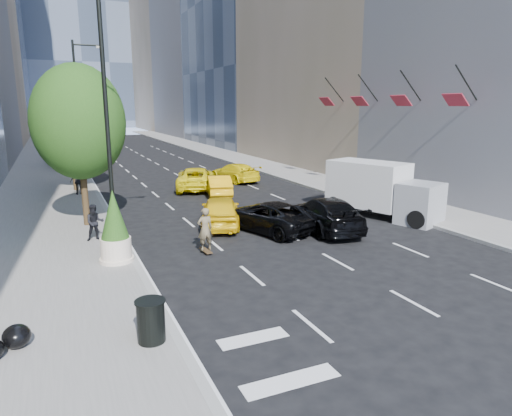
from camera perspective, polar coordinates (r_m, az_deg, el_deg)
name	(u,v)px	position (r m, az deg, el deg)	size (l,w,h in m)	color
ground	(314,265)	(16.97, 7.30, -7.13)	(160.00, 160.00, 0.00)	black
sidewalk_left	(48,171)	(43.97, -24.61, 4.18)	(6.00, 120.00, 0.15)	slate
sidewalk_right	(247,161)	(47.65, -1.08, 5.91)	(4.00, 120.00, 0.15)	slate
tower_right_far	(182,21)	(117.25, -9.28, 22.04)	(20.00, 24.00, 50.00)	gray
lamp_near	(111,103)	(17.72, -17.70, 12.40)	(2.13, 0.22, 10.00)	black
lamp_far	(80,104)	(35.66, -21.12, 12.03)	(2.13, 0.22, 10.00)	black
tree_near	(79,122)	(22.64, -21.28, 9.95)	(4.20, 4.20, 7.46)	black
tree_mid	(69,112)	(32.62, -22.30, 11.07)	(4.50, 4.50, 7.99)	black
tree_far	(64,118)	(45.63, -22.85, 10.37)	(3.90, 3.90, 6.92)	black
traffic_signal	(70,119)	(53.66, -22.19, 10.21)	(2.48, 0.53, 5.20)	black
facade_flags	(381,98)	(30.31, 15.34, 13.15)	(1.85, 13.30, 2.05)	black
skateboarder	(205,232)	(18.06, -6.38, -3.01)	(0.63, 0.41, 1.72)	brown
black_sedan_lincoln	(268,216)	(21.22, 1.53, -1.03)	(2.29, 4.96, 1.38)	black
black_sedan_mercedes	(326,214)	(21.60, 8.69, -0.71)	(2.16, 5.31, 1.54)	black
taxi_a	(220,211)	(22.01, -4.48, -0.38)	(1.79, 4.45, 1.52)	yellow
taxi_b	(218,185)	(29.65, -4.74, 2.86)	(1.42, 4.07, 1.34)	#E9A50C
taxi_c	(196,178)	(32.01, -7.55, 3.68)	(2.52, 5.47, 1.52)	#FFE70D
taxi_d	(235,172)	(35.11, -2.70, 4.46)	(1.94, 4.76, 1.38)	yellow
city_bus	(91,144)	(49.54, -19.90, 7.50)	(3.13, 13.38, 3.73)	silver
box_truck	(381,189)	(24.72, 15.33, 2.26)	(4.02, 6.25, 2.82)	silver
pedestrian_a	(95,222)	(20.31, -19.50, -1.72)	(0.75, 0.59, 1.55)	black
pedestrian_b	(79,181)	(31.20, -21.29, 3.14)	(1.00, 0.42, 1.71)	black
trash_can	(151,322)	(11.56, -13.00, -13.69)	(0.67, 0.67, 1.01)	black
planter_shrub	(115,228)	(17.25, -17.25, -2.38)	(1.10, 1.10, 2.65)	beige
garbage_bags	(6,342)	(12.38, -28.75, -14.43)	(1.10, 1.06, 0.55)	black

